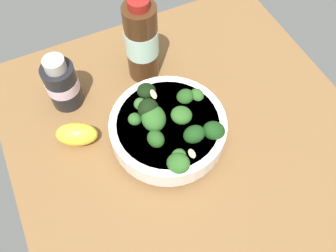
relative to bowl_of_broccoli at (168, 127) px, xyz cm
name	(u,v)px	position (x,y,z in cm)	size (l,w,h in cm)	color
ground_plane	(187,138)	(3.54, -0.47, -5.58)	(61.31, 61.31, 3.88)	brown
bowl_of_broccoli	(168,127)	(0.00, 0.00, 0.00)	(19.67, 19.98, 9.24)	white
lemon_wedge	(77,134)	(-14.45, 6.26, -1.55)	(7.19, 4.01, 4.18)	yellow
bottle_tall	(62,84)	(-13.58, 15.46, 1.37)	(5.93, 5.93, 11.18)	black
bottle_short	(142,42)	(2.10, 15.78, 4.69)	(6.05, 6.05, 17.53)	#472814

